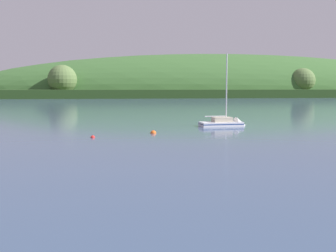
# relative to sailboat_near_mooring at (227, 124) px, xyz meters

# --- Properties ---
(far_shoreline_hill) EXTENTS (417.98, 118.63, 52.76)m
(far_shoreline_hill) POSITION_rel_sailboat_near_mooring_xyz_m (34.30, 197.77, -0.03)
(far_shoreline_hill) COLOR #27431B
(far_shoreline_hill) RESTS_ON ground
(sailboat_near_mooring) EXTENTS (7.53, 3.84, 12.08)m
(sailboat_near_mooring) POSITION_rel_sailboat_near_mooring_xyz_m (0.00, 0.00, 0.00)
(sailboat_near_mooring) COLOR white
(sailboat_near_mooring) RESTS_ON ground
(mooring_buoy_midchannel) EXTENTS (0.75, 0.75, 0.83)m
(mooring_buoy_midchannel) POSITION_rel_sailboat_near_mooring_xyz_m (-11.34, -9.14, -0.26)
(mooring_buoy_midchannel) COLOR #EA5B19
(mooring_buoy_midchannel) RESTS_ON ground
(mooring_buoy_off_fishing_boat) EXTENTS (0.52, 0.52, 0.60)m
(mooring_buoy_off_fishing_boat) POSITION_rel_sailboat_near_mooring_xyz_m (-18.54, -13.34, -0.26)
(mooring_buoy_off_fishing_boat) COLOR red
(mooring_buoy_off_fishing_boat) RESTS_ON ground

